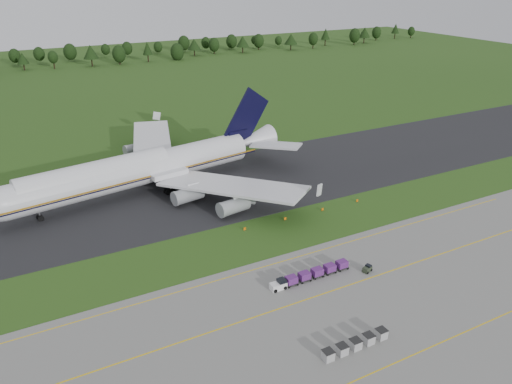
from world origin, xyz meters
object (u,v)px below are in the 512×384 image
aircraft (143,169)px  edge_markers (304,214)px  uld_row (355,344)px  baggage_train (309,275)px  utility_cart (367,269)px

aircraft → edge_markers: 40.48m
aircraft → uld_row: size_ratio=6.91×
baggage_train → utility_cart: 10.99m
utility_cart → edge_markers: utility_cart is taller
baggage_train → edge_markers: (12.95, 21.51, -0.66)m
uld_row → edge_markers: uld_row is taller
aircraft → baggage_train: 52.86m
utility_cart → edge_markers: bearing=84.5°
aircraft → baggage_train: aircraft is taller
edge_markers → uld_row: bearing=-113.1°
aircraft → uld_row: bearing=-81.0°
baggage_train → edge_markers: baggage_train is taller
utility_cart → edge_markers: 24.55m
aircraft → edge_markers: bearing=-46.4°
aircraft → baggage_train: (14.69, -50.51, -5.21)m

